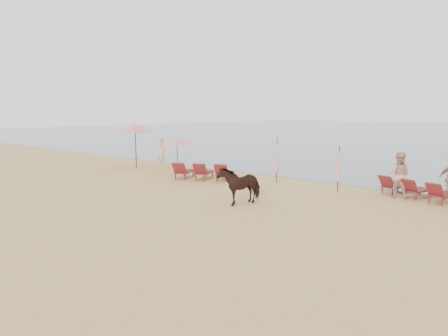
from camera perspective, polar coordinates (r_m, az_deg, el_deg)
The scene contains 10 objects.
ground at distance 12.69m, azimuth -14.39°, elevation -7.50°, with size 120.00×120.00×0.00m, color tan.
lounger_cluster_left at distance 19.29m, azimuth -3.21°, elevation -0.52°, with size 3.29×2.70×0.63m.
lounger_cluster_right at distance 16.95m, azimuth 27.17°, elevation -2.83°, with size 2.93×2.25×0.57m.
umbrella_open_left_a at distance 24.20m, azimuth -13.39°, elevation 5.91°, with size 2.41×2.41×2.74m.
umbrella_open_left_b at distance 21.48m, azimuth -7.19°, elevation 4.09°, with size 1.66×1.69×2.12m.
umbrella_closed_left at distance 18.53m, azimuth 8.06°, elevation 1.94°, with size 0.27×0.27×2.22m.
umbrella_closed_right at distance 16.95m, azimuth 17.07°, elevation 0.64°, with size 0.25×0.25×2.02m.
cow at distance 14.24m, azimuth 2.44°, elevation -2.56°, with size 0.77×1.69×1.43m, color black.
beachgoer_left at distance 23.88m, azimuth -9.44°, elevation 2.44°, with size 0.72×0.47×1.98m, color tan.
beachgoer_right_a at distance 16.75m, azimuth 25.04°, elevation -0.95°, with size 0.90×0.70×1.86m, color tan.
Camera 1 is at (9.83, -7.27, 3.42)m, focal length 30.00 mm.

